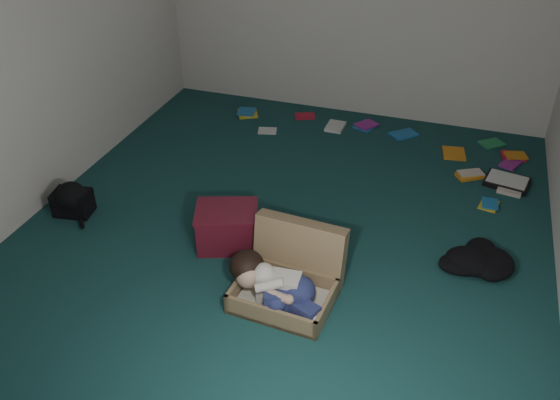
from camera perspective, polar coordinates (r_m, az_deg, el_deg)
The scene contains 10 objects.
floor at distance 4.69m, azimuth 0.58°, elevation -2.59°, with size 4.50×4.50×0.00m, color #153E3E.
wall_front at distance 2.31m, azimuth -16.91°, elevation -7.83°, with size 4.50×4.50×0.00m, color silver.
wall_left at distance 5.01m, azimuth -22.39°, elevation 14.11°, with size 4.50×4.50×0.00m, color silver.
suitcase at distance 4.01m, azimuth 0.99°, elevation -7.33°, with size 0.69×0.67×0.47m.
person at distance 3.89m, azimuth -0.52°, elevation -8.15°, with size 0.69×0.37×0.29m.
maroon_bin at distance 4.44m, azimuth -5.10°, elevation -2.61°, with size 0.55×0.49×0.31m.
backpack at distance 5.07m, azimuth -19.34°, elevation -0.15°, with size 0.37×0.29×0.22m, color black, non-canonical shape.
clothing_pile at distance 4.50m, azimuth 18.23°, elevation -5.32°, with size 0.44×0.36×0.14m, color black, non-canonical shape.
paper_tray at distance 5.57m, azimuth 21.01°, elevation 1.67°, with size 0.41×0.34×0.05m.
book_scatter at distance 5.92m, azimuth 12.10°, elevation 5.04°, with size 2.96×1.38×0.02m.
Camera 1 is at (1.15, -3.60, 2.78)m, focal length 38.00 mm.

